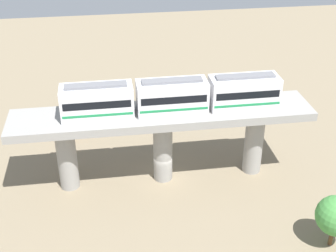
{
  "coord_description": "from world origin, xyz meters",
  "views": [
    {
      "loc": [
        38.3,
        -5.24,
        28.18
      ],
      "look_at": [
        -2.5,
        0.9,
        4.62
      ],
      "focal_mm": 49.37,
      "sensor_mm": 36.0,
      "label": 1
    }
  ],
  "objects": [
    {
      "name": "viaduct",
      "position": [
        0.0,
        0.0,
        5.82
      ],
      "size": [
        5.2,
        28.85,
        7.69
      ],
      "color": "#999691",
      "rests_on": "ground"
    },
    {
      "name": "parked_car_blue",
      "position": [
        -11.93,
        5.39,
        0.74
      ],
      "size": [
        2.52,
        4.45,
        1.76
      ],
      "rotation": [
        0.0,
        0.0,
        -0.18
      ],
      "color": "#284CB7",
      "rests_on": "ground"
    },
    {
      "name": "train",
      "position": [
        0.0,
        0.9,
        9.22
      ],
      "size": [
        2.64,
        20.5,
        3.24
      ],
      "color": "white",
      "rests_on": "viaduct"
    },
    {
      "name": "parked_car_orange",
      "position": [
        -11.11,
        -8.99,
        0.74
      ],
      "size": [
        2.13,
        4.33,
        1.76
      ],
      "rotation": [
        0.0,
        0.0,
        -0.08
      ],
      "color": "orange",
      "rests_on": "ground"
    },
    {
      "name": "ground_plane",
      "position": [
        0.0,
        0.0,
        0.0
      ],
      "size": [
        120.0,
        120.0,
        0.0
      ],
      "primitive_type": "plane",
      "color": "#84755B"
    },
    {
      "name": "tree_near_viaduct",
      "position": [
        11.59,
        12.68,
        3.11
      ],
      "size": [
        3.39,
        3.39,
        4.82
      ],
      "color": "brown",
      "rests_on": "ground"
    }
  ]
}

